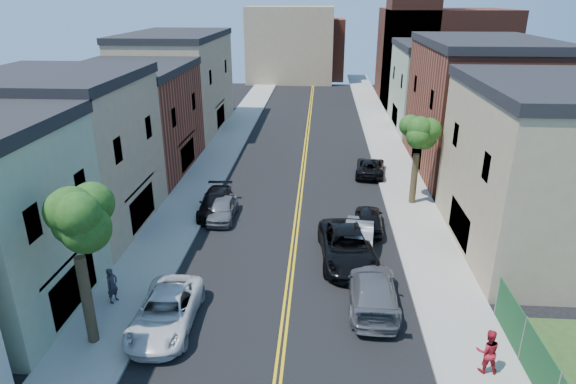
% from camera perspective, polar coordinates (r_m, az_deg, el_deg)
% --- Properties ---
extents(sidewalk_left, '(3.20, 100.00, 0.15)m').
position_cam_1_polar(sidewalk_left, '(45.45, -8.12, 4.19)').
color(sidewalk_left, gray).
rests_on(sidewalk_left, ground).
extents(sidewalk_right, '(3.20, 100.00, 0.15)m').
position_cam_1_polar(sidewalk_right, '(44.96, 12.04, 3.72)').
color(sidewalk_right, gray).
rests_on(sidewalk_right, ground).
extents(curb_left, '(0.30, 100.00, 0.15)m').
position_cam_1_polar(curb_left, '(45.13, -5.94, 4.16)').
color(curb_left, gray).
rests_on(curb_left, ground).
extents(curb_right, '(0.30, 100.00, 0.15)m').
position_cam_1_polar(curb_right, '(44.74, 9.82, 3.80)').
color(curb_right, gray).
rests_on(curb_right, ground).
extents(bldg_left_tan_near, '(9.00, 10.00, 9.00)m').
position_cam_1_polar(bldg_left_tan_near, '(32.71, -24.44, 3.56)').
color(bldg_left_tan_near, '#998466').
rests_on(bldg_left_tan_near, ground).
extents(bldg_left_brick, '(9.00, 12.00, 8.00)m').
position_cam_1_polar(bldg_left_brick, '(42.46, -17.66, 7.63)').
color(bldg_left_brick, brown).
rests_on(bldg_left_brick, ground).
extents(bldg_left_tan_far, '(9.00, 16.00, 9.50)m').
position_cam_1_polar(bldg_left_tan_far, '(55.31, -12.62, 12.01)').
color(bldg_left_tan_far, '#998466').
rests_on(bldg_left_tan_far, ground).
extents(bldg_right_tan, '(9.00, 12.00, 9.00)m').
position_cam_1_polar(bldg_right_tan, '(30.63, 27.98, 1.80)').
color(bldg_right_tan, '#998466').
rests_on(bldg_right_tan, ground).
extents(bldg_right_brick, '(9.00, 14.00, 10.00)m').
position_cam_1_polar(bldg_right_brick, '(43.17, 21.03, 8.80)').
color(bldg_right_brick, brown).
rests_on(bldg_right_brick, ground).
extents(bldg_right_palegrn, '(9.00, 12.00, 8.50)m').
position_cam_1_polar(bldg_right_palegrn, '(56.60, 17.03, 11.29)').
color(bldg_right_palegrn, gray).
rests_on(bldg_right_palegrn, ground).
extents(church, '(16.20, 14.20, 22.60)m').
position_cam_1_polar(church, '(71.32, 16.60, 15.77)').
color(church, '#4C2319').
rests_on(church, ground).
extents(backdrop_left, '(14.00, 8.00, 12.00)m').
position_cam_1_polar(backdrop_left, '(84.89, 0.23, 16.60)').
color(backdrop_left, '#998466').
rests_on(backdrop_left, ground).
extents(backdrop_center, '(10.00, 8.00, 10.00)m').
position_cam_1_polar(backdrop_center, '(88.81, 3.08, 16.15)').
color(backdrop_center, brown).
rests_on(backdrop_center, ground).
extents(tree_left_mid, '(5.20, 5.20, 9.29)m').
position_cam_1_polar(tree_left_mid, '(20.10, -23.90, -0.71)').
color(tree_left_mid, '#3E331F').
rests_on(tree_left_mid, sidewalk_left).
extents(tree_right_far, '(4.40, 4.40, 8.03)m').
position_cam_1_polar(tree_right_far, '(33.96, 14.98, 7.62)').
color(tree_right_far, '#3E331F').
rests_on(tree_right_far, sidewalk_right).
extents(white_pickup, '(2.64, 5.50, 1.51)m').
position_cam_1_polar(white_pickup, '(22.84, -13.92, -13.28)').
color(white_pickup, silver).
rests_on(white_pickup, ground).
extents(grey_car_left, '(1.69, 4.09, 1.39)m').
position_cam_1_polar(grey_car_left, '(32.45, -7.57, -1.94)').
color(grey_car_left, '#595C61').
rests_on(grey_car_left, ground).
extents(black_car_left, '(2.24, 5.02, 1.43)m').
position_cam_1_polar(black_car_left, '(33.40, -8.35, -1.23)').
color(black_car_left, black).
rests_on(black_car_left, ground).
extents(grey_car_right, '(2.41, 5.65, 1.62)m').
position_cam_1_polar(grey_car_right, '(23.84, 9.75, -11.11)').
color(grey_car_right, '#56585E').
rests_on(grey_car_right, ground).
extents(black_car_right, '(1.90, 4.27, 1.43)m').
position_cam_1_polar(black_car_right, '(31.12, 9.33, -3.07)').
color(black_car_right, black).
rests_on(black_car_right, ground).
extents(silver_car_right, '(2.09, 4.75, 1.52)m').
position_cam_1_polar(silver_car_right, '(29.16, 8.23, -4.67)').
color(silver_car_right, '#999BA0').
rests_on(silver_car_right, ground).
extents(dark_car_right_far, '(2.71, 4.97, 1.32)m').
position_cam_1_polar(dark_car_right_far, '(40.72, 9.47, 2.88)').
color(dark_car_right_far, black).
rests_on(dark_car_right_far, ground).
extents(black_suv_lane, '(3.35, 6.42, 1.73)m').
position_cam_1_polar(black_suv_lane, '(27.33, 6.84, -6.25)').
color(black_suv_lane, black).
rests_on(black_suv_lane, ground).
extents(pedestrian_left, '(0.62, 0.75, 1.75)m').
position_cam_1_polar(pedestrian_left, '(24.87, -19.64, -10.11)').
color(pedestrian_left, '#28272F').
rests_on(pedestrian_left, sidewalk_left).
extents(pedestrian_right, '(0.92, 0.74, 1.84)m').
position_cam_1_polar(pedestrian_right, '(21.09, 22.06, -16.66)').
color(pedestrian_right, '#A41924').
rests_on(pedestrian_right, sidewalk_right).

